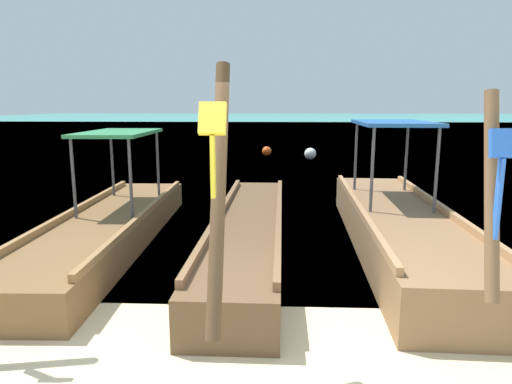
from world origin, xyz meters
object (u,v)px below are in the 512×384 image
object	(u,v)px
longtail_boat_blue_ribbon	(398,226)
mooring_buoy_near	(267,151)
longtail_boat_yellow_ribbon	(249,232)
mooring_buoy_far	(310,154)
longtail_boat_pink_ribbon	(108,226)

from	to	relation	value
longtail_boat_blue_ribbon	mooring_buoy_near	size ratio (longest dim) A/B	15.95
longtail_boat_yellow_ribbon	mooring_buoy_far	distance (m)	12.58
longtail_boat_pink_ribbon	longtail_boat_blue_ribbon	bearing A→B (deg)	0.31
mooring_buoy_near	mooring_buoy_far	bearing A→B (deg)	-36.80
longtail_boat_pink_ribbon	mooring_buoy_far	xyz separation A→B (m)	(4.21, 12.30, -0.06)
longtail_boat_yellow_ribbon	mooring_buoy_far	world-z (taller)	longtail_boat_yellow_ribbon
longtail_boat_yellow_ribbon	mooring_buoy_far	size ratio (longest dim) A/B	14.50
longtail_boat_yellow_ribbon	longtail_boat_blue_ribbon	size ratio (longest dim) A/B	1.06
longtail_boat_yellow_ribbon	mooring_buoy_near	bearing A→B (deg)	90.22
longtail_boat_blue_ribbon	mooring_buoy_near	xyz separation A→B (m)	(-2.47, 13.69, -0.16)
longtail_boat_blue_ribbon	mooring_buoy_near	distance (m)	13.91
longtail_boat_yellow_ribbon	longtail_boat_pink_ribbon	bearing A→B (deg)	176.38
longtail_boat_blue_ribbon	longtail_boat_yellow_ribbon	bearing A→B (deg)	-175.85
longtail_boat_pink_ribbon	longtail_boat_blue_ribbon	distance (m)	4.79
longtail_boat_blue_ribbon	mooring_buoy_far	bearing A→B (deg)	92.70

